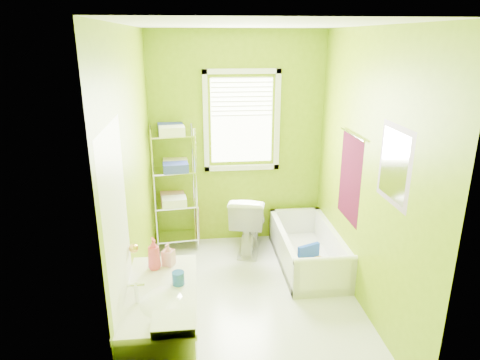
{
  "coord_description": "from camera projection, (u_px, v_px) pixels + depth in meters",
  "views": [
    {
      "loc": [
        -0.51,
        -3.61,
        2.51
      ],
      "look_at": [
        -0.1,
        0.25,
        1.2
      ],
      "focal_mm": 32.0,
      "sensor_mm": 36.0,
      "label": 1
    }
  ],
  "objects": [
    {
      "name": "ground",
      "position": [
        252.0,
        302.0,
        4.26
      ],
      "size": [
        2.9,
        2.9,
        0.0
      ],
      "primitive_type": "plane",
      "color": "silver",
      "rests_on": "ground"
    },
    {
      "name": "room_envelope",
      "position": [
        254.0,
        152.0,
        3.76
      ],
      "size": [
        2.14,
        2.94,
        2.62
      ],
      "color": "#6E8E06",
      "rests_on": "ground"
    },
    {
      "name": "window",
      "position": [
        242.0,
        116.0,
        5.09
      ],
      "size": [
        0.92,
        0.05,
        1.22
      ],
      "color": "white",
      "rests_on": "ground"
    },
    {
      "name": "door",
      "position": [
        122.0,
        271.0,
        2.89
      ],
      "size": [
        0.09,
        0.8,
        2.0
      ],
      "color": "white",
      "rests_on": "ground"
    },
    {
      "name": "right_wall_decor",
      "position": [
        366.0,
        173.0,
        3.92
      ],
      "size": [
        0.04,
        1.48,
        1.17
      ],
      "color": "#40071B",
      "rests_on": "ground"
    },
    {
      "name": "bathtub",
      "position": [
        308.0,
        254.0,
        4.89
      ],
      "size": [
        0.64,
        1.38,
        0.45
      ],
      "color": "white",
      "rests_on": "ground"
    },
    {
      "name": "toilet",
      "position": [
        249.0,
        222.0,
        5.19
      ],
      "size": [
        0.57,
        0.8,
        0.74
      ],
      "primitive_type": "imported",
      "rotation": [
        0.0,
        0.0,
        2.91
      ],
      "color": "white",
      "rests_on": "ground"
    },
    {
      "name": "vanity",
      "position": [
        163.0,
        332.0,
        3.18
      ],
      "size": [
        0.53,
        1.06,
        1.03
      ],
      "color": "silver",
      "rests_on": "ground"
    },
    {
      "name": "wire_shelf_unit",
      "position": [
        175.0,
        175.0,
        5.09
      ],
      "size": [
        0.55,
        0.44,
        1.55
      ],
      "color": "silver",
      "rests_on": "ground"
    }
  ]
}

